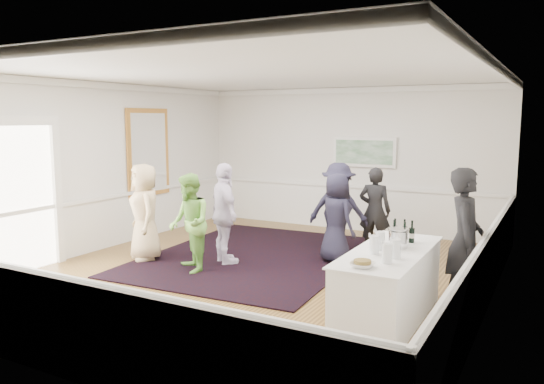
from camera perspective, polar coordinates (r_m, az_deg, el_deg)
The scene contains 23 objects.
floor at distance 8.79m, azimuth -1.43°, elevation -8.69°, with size 8.00×8.00×0.00m, color olive.
ceiling at distance 8.45m, azimuth -1.50°, elevation 12.58°, with size 7.00×8.00×0.02m, color white.
wall_left at distance 10.67m, azimuth -17.96°, elevation 2.62°, with size 0.02×8.00×3.20m, color white.
wall_right at distance 7.38m, azimuth 22.75°, elevation 0.19°, with size 0.02×8.00×3.20m, color white.
wall_back at distance 12.09m, azimuth 8.13°, elevation 3.50°, with size 7.00×0.02×3.20m, color white.
wall_front at distance 5.44m, azimuth -23.19°, elevation -2.39°, with size 7.00×0.02×3.20m, color white.
wainscoting at distance 8.66m, azimuth -1.44°, elevation -5.52°, with size 7.00×8.00×1.00m, color white, non-canonical shape.
mirror at distance 11.55m, azimuth -13.14°, elevation 4.17°, with size 0.05×1.25×1.85m.
doorway at distance 9.45m, azimuth -26.07°, elevation 0.45°, with size 0.10×1.78×2.56m.
landscape_painting at distance 11.89m, azimuth 9.87°, elevation 4.26°, with size 1.44×0.06×0.66m.
area_rug at distance 9.80m, azimuth -1.88°, elevation -6.88°, with size 3.55×4.66×0.02m, color black.
serving_table at distance 6.84m, azimuth 12.44°, elevation -9.80°, with size 0.85×2.23×0.90m.
bartender at distance 7.38m, azimuth 20.04°, elevation -4.84°, with size 0.69×0.45×1.89m, color black.
guest_tan at distance 9.68m, azimuth -13.53°, elevation -2.12°, with size 0.84×0.55×1.73m, color tan.
guest_green at distance 8.77m, azimuth -8.88°, elevation -3.33°, with size 0.79×0.62×1.63m, color #76B94A.
guest_lilac at distance 9.17m, azimuth -5.11°, elevation -2.37°, with size 1.03×0.43×1.76m, color silver.
guest_dark_a at distance 9.94m, azimuth 7.14°, elevation -1.76°, with size 1.10×0.63×1.71m, color #1D1B2E.
guest_dark_b at distance 10.05m, azimuth 10.99°, elevation -1.97°, with size 0.59×0.39×1.63m, color black.
guest_navy at distance 9.31m, azimuth 6.96°, elevation -2.82°, with size 0.77×0.50×1.57m, color #1D1B2E.
wine_bottles at distance 7.16m, azimuth 13.80°, elevation -4.05°, with size 0.31×0.26×0.31m.
juice_pitchers at distance 6.41m, azimuth 11.98°, elevation -5.72°, with size 0.40×0.68×0.24m.
ice_bucket at distance 6.86m, azimuth 13.43°, elevation -4.90°, with size 0.26×0.26×0.24m, color silver.
nut_bowl at distance 5.92m, azimuth 9.70°, elevation -7.61°, with size 0.27×0.27×0.08m.
Camera 1 is at (4.24, -7.28, 2.51)m, focal length 35.00 mm.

